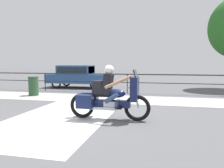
% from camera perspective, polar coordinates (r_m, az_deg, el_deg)
% --- Properties ---
extents(ground_plane, '(120.00, 120.00, 0.00)m').
position_cam_1_polar(ground_plane, '(6.99, -3.13, -8.47)').
color(ground_plane, '#565659').
extents(sidewalk_band, '(44.00, 2.40, 0.01)m').
position_cam_1_polar(sidewalk_band, '(10.23, 2.11, -3.98)').
color(sidewalk_band, '#A8A59E').
rests_on(sidewalk_band, ground).
extents(crosswalk_band, '(2.91, 6.00, 0.01)m').
position_cam_1_polar(crosswalk_band, '(7.21, -12.60, -8.13)').
color(crosswalk_band, silver).
rests_on(crosswalk_band, ground).
extents(fence_railing, '(36.00, 0.05, 1.09)m').
position_cam_1_polar(fence_railing, '(12.29, 4.02, 1.61)').
color(fence_railing, '#232326').
rests_on(fence_railing, ground).
extents(motorcycle, '(2.46, 0.76, 1.63)m').
position_cam_1_polar(motorcycle, '(6.49, -0.85, -3.10)').
color(motorcycle, black).
rests_on(motorcycle, ground).
extents(parked_car, '(4.34, 1.76, 1.54)m').
position_cam_1_polar(parked_car, '(15.18, -8.86, 2.37)').
color(parked_car, '#284C84').
rests_on(parked_car, ground).
extents(trash_bin, '(0.52, 0.52, 0.99)m').
position_cam_1_polar(trash_bin, '(12.03, -19.83, -0.51)').
color(trash_bin, '#284C2D').
rests_on(trash_bin, ground).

